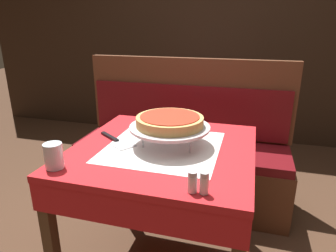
# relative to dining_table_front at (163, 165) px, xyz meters

# --- Properties ---
(dining_table_front) EXTENTS (0.85, 0.85, 0.75)m
(dining_table_front) POSITION_rel_dining_table_front_xyz_m (0.00, 0.00, 0.00)
(dining_table_front) COLOR red
(dining_table_front) RESTS_ON ground_plane
(dining_table_rear) EXTENTS (0.68, 0.68, 0.75)m
(dining_table_rear) POSITION_rel_dining_table_front_xyz_m (-0.12, 1.70, -0.01)
(dining_table_rear) COLOR red
(dining_table_rear) RESTS_ON ground_plane
(booth_bench) EXTENTS (1.57, 0.49, 1.07)m
(booth_bench) POSITION_rel_dining_table_front_xyz_m (-0.08, 0.76, -0.33)
(booth_bench) COLOR brown
(booth_bench) RESTS_ON ground_plane
(back_wall_panel) EXTENTS (6.00, 0.04, 2.40)m
(back_wall_panel) POSITION_rel_dining_table_front_xyz_m (0.00, 2.21, 0.55)
(back_wall_panel) COLOR black
(back_wall_panel) RESTS_ON ground_plane
(pizza_pan_stand) EXTENTS (0.38, 0.38, 0.10)m
(pizza_pan_stand) POSITION_rel_dining_table_front_xyz_m (0.03, 0.02, 0.19)
(pizza_pan_stand) COLOR #ADADB2
(pizza_pan_stand) RESTS_ON dining_table_front
(deep_dish_pizza) EXTENTS (0.32, 0.32, 0.05)m
(deep_dish_pizza) POSITION_rel_dining_table_front_xyz_m (0.03, 0.02, 0.22)
(deep_dish_pizza) COLOR tan
(deep_dish_pizza) RESTS_ON pizza_pan_stand
(pizza_server) EXTENTS (0.25, 0.20, 0.01)m
(pizza_server) POSITION_rel_dining_table_front_xyz_m (-0.24, -0.00, 0.10)
(pizza_server) COLOR #BCBCC1
(pizza_server) RESTS_ON dining_table_front
(water_glass_near) EXTENTS (0.08, 0.08, 0.11)m
(water_glass_near) POSITION_rel_dining_table_front_xyz_m (-0.36, -0.33, 0.15)
(water_glass_near) COLOR silver
(water_glass_near) RESTS_ON dining_table_front
(salt_shaker) EXTENTS (0.03, 0.03, 0.08)m
(salt_shaker) POSITION_rel_dining_table_front_xyz_m (0.21, -0.36, 0.14)
(salt_shaker) COLOR silver
(salt_shaker) RESTS_ON dining_table_front
(pepper_shaker) EXTENTS (0.03, 0.03, 0.08)m
(pepper_shaker) POSITION_rel_dining_table_front_xyz_m (0.26, -0.36, 0.14)
(pepper_shaker) COLOR silver
(pepper_shaker) RESTS_ON dining_table_front
(condiment_caddy) EXTENTS (0.12, 0.12, 0.17)m
(condiment_caddy) POSITION_rel_dining_table_front_xyz_m (-0.17, 1.61, 0.14)
(condiment_caddy) COLOR black
(condiment_caddy) RESTS_ON dining_table_rear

